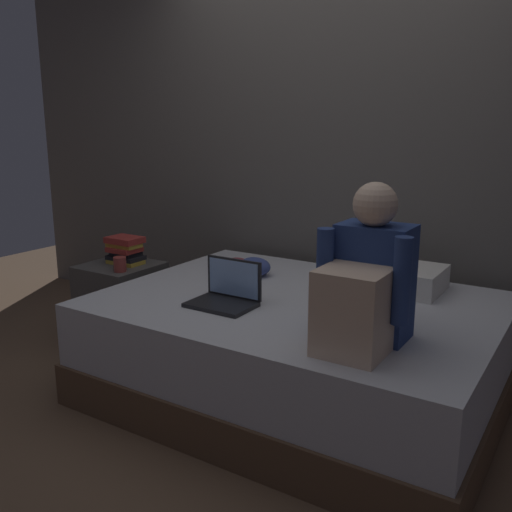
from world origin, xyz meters
The scene contains 10 objects.
ground_plane centered at (0.00, 0.00, 0.00)m, with size 8.00×8.00×0.00m, color brown.
wall_back centered at (0.00, 1.20, 1.35)m, with size 5.60×0.10×2.70m, color #605B56.
bed centered at (0.20, 0.30, 0.27)m, with size 2.00×1.50×0.54m.
nightstand centered at (-1.10, 0.32, 0.27)m, with size 0.44×0.46×0.54m.
person_sitting centered at (0.70, -0.08, 0.79)m, with size 0.39×0.44×0.66m.
laptop centered at (-0.06, 0.03, 0.59)m, with size 0.32×0.23×0.22m.
pillow centered at (0.52, 0.75, 0.60)m, with size 0.56×0.36×0.13m, color silver.
book_stack centered at (-1.08, 0.36, 0.63)m, with size 0.23×0.17×0.17m.
mug centered at (-0.97, 0.20, 0.58)m, with size 0.08×0.08×0.09m, color #933833.
clothes_pile centered at (-0.30, 0.55, 0.59)m, with size 0.31×0.18×0.11m.
Camera 1 is at (1.49, -2.13, 1.42)m, focal length 39.34 mm.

